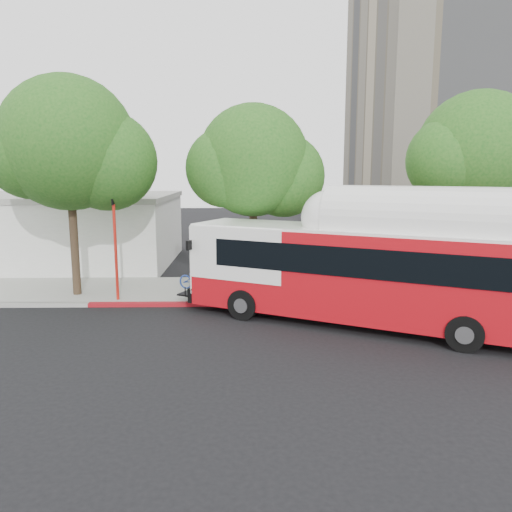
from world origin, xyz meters
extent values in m
plane|color=black|center=(0.00, 0.00, 0.00)|extent=(120.00, 120.00, 0.00)
cube|color=gray|center=(0.00, 6.50, 0.07)|extent=(60.00, 5.00, 0.15)
cube|color=gray|center=(0.00, 3.90, 0.07)|extent=(60.00, 0.30, 0.15)
cube|color=maroon|center=(-3.00, 3.90, 0.08)|extent=(10.00, 0.32, 0.16)
cylinder|color=#2D2116|center=(-9.00, 5.50, 3.04)|extent=(0.36, 0.36, 6.08)
sphere|color=#1A5017|center=(-9.00, 5.50, 6.84)|extent=(5.80, 5.80, 5.80)
sphere|color=#1A5017|center=(-7.41, 5.70, 6.08)|extent=(4.35, 4.35, 4.35)
cylinder|color=#2D2116|center=(-1.00, 6.00, 2.72)|extent=(0.36, 0.36, 5.44)
sphere|color=#1A5017|center=(-1.00, 6.00, 6.12)|extent=(5.00, 5.00, 5.00)
sphere|color=#1A5017|center=(0.38, 6.20, 5.44)|extent=(3.75, 3.75, 3.75)
cylinder|color=#2D2116|center=(9.00, 5.80, 2.88)|extent=(0.36, 0.36, 5.76)
sphere|color=#1A5017|center=(9.00, 5.80, 6.48)|extent=(5.40, 5.40, 5.40)
sphere|color=#1A5017|center=(10.48, 6.00, 5.76)|extent=(4.05, 4.05, 4.05)
cube|color=tan|center=(18.00, 28.00, 17.50)|extent=(18.00, 18.00, 35.00)
cube|color=silver|center=(-14.00, 14.00, 2.00)|extent=(16.00, 10.00, 4.00)
cube|color=gray|center=(-14.00, 14.00, 4.10)|extent=(16.20, 10.20, 0.30)
cube|color=#B30C14|center=(2.90, 1.16, 1.95)|extent=(12.86, 8.38, 3.14)
cube|color=black|center=(3.38, 0.91, 2.60)|extent=(11.73, 7.85, 1.03)
cube|color=white|center=(2.90, 1.16, 3.56)|extent=(12.82, 8.30, 0.11)
cube|color=white|center=(4.83, 0.18, 3.84)|extent=(7.16, 5.06, 0.60)
cube|color=black|center=(-3.42, 4.36, 0.54)|extent=(1.65, 2.13, 0.06)
imported|color=#223F9B|center=(-3.42, 4.36, 1.06)|extent=(1.42, 1.95, 0.98)
cylinder|color=red|center=(-6.91, 4.48, 2.13)|extent=(0.13, 0.13, 4.27)
cube|color=black|center=(-6.91, 4.48, 4.38)|extent=(0.05, 0.43, 0.27)
camera|label=1|loc=(-1.30, -16.66, 5.69)|focal=35.00mm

